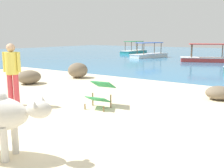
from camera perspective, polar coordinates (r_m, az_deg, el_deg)
name	(u,v)px	position (r m, az deg, el deg)	size (l,w,h in m)	color
sand_beach	(17,134)	(5.39, -19.82, -10.16)	(18.00, 14.00, 0.04)	beige
deck_chair_near	(101,92)	(6.78, -2.45, -1.83)	(0.66, 0.85, 0.68)	brown
person_standing	(12,69)	(7.40, -20.68, 2.95)	(0.48, 0.32, 1.62)	#CC3D47
shore_rock_large	(219,93)	(8.22, 22.01, -1.77)	(0.76, 0.64, 0.39)	#756651
shore_rock_medium	(29,77)	(10.62, -17.39, 1.44)	(0.91, 0.78, 0.52)	#756651
shore_rock_small	(78,70)	(11.71, -7.34, 2.95)	(0.86, 0.79, 0.66)	#756651
boat_teal	(134,51)	(28.51, 4.72, 7.12)	(1.35, 3.73, 1.29)	teal
boat_red	(207,58)	(20.27, 19.72, 5.28)	(3.84, 2.46, 1.29)	#C63833
boat_white	(149,54)	(23.24, 7.99, 6.35)	(2.13, 3.85, 1.29)	white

